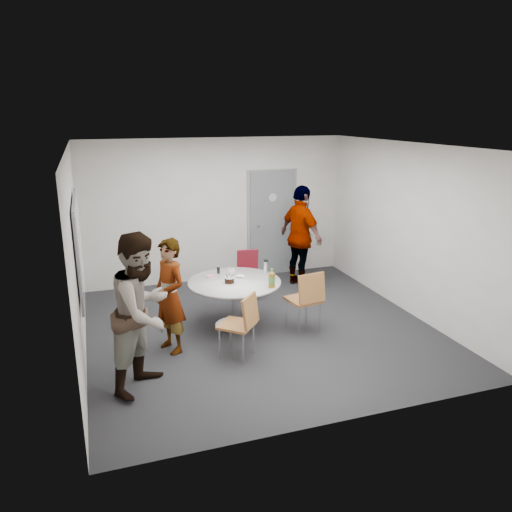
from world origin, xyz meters
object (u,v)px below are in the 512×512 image
object	(u,v)px
whiteboard	(79,246)
person_main	(170,296)
chair_near_right	(307,296)
person_right	(301,237)
person_left	(143,312)
table	(236,287)
chair_near_left	(243,320)
door	(272,223)
chair_far	(249,269)

from	to	relation	value
whiteboard	person_main	xyz separation A→B (m)	(1.09, -0.48, -0.67)
chair_near_right	person_right	xyz separation A→B (m)	(0.75, 1.95, 0.37)
person_left	person_right	world-z (taller)	person_right
table	person_right	world-z (taller)	person_right
whiteboard	table	world-z (taller)	whiteboard
chair_near_left	person_main	bearing A→B (deg)	100.09
door	chair_far	world-z (taller)	door
door	chair_near_left	world-z (taller)	door
person_left	person_right	xyz separation A→B (m)	(3.16, 2.72, 0.00)
whiteboard	chair_near_left	xyz separation A→B (m)	(1.94, -1.00, -0.91)
door	table	bearing A→B (deg)	-121.86
whiteboard	chair_near_left	bearing A→B (deg)	-27.21
door	person_left	distance (m)	4.62
door	chair_near_left	size ratio (longest dim) A/B	2.41
door	person_main	distance (m)	3.71
chair_near_left	person_main	size ratio (longest dim) A/B	0.56
door	table	size ratio (longest dim) A/B	1.53
door	person_right	world-z (taller)	door
whiteboard	table	xyz separation A→B (m)	(2.15, 0.01, -0.83)
chair_far	table	bearing A→B (deg)	72.46
door	person_left	bearing A→B (deg)	-129.09
table	person_left	xyz separation A→B (m)	(-1.50, -1.31, 0.32)
person_left	chair_near_left	bearing A→B (deg)	-36.76
chair_near_right	door	bearing A→B (deg)	71.33
person_left	whiteboard	bearing A→B (deg)	66.44
person_main	person_right	bearing A→B (deg)	101.25
person_main	person_right	world-z (taller)	person_right
door	person_main	bearing A→B (deg)	-131.89
door	chair_near_right	size ratio (longest dim) A/B	2.26
table	chair_near_right	xyz separation A→B (m)	(0.92, -0.54, -0.05)
chair_far	person_right	xyz separation A→B (m)	(1.09, 0.24, 0.44)
door	whiteboard	xyz separation A→B (m)	(-3.56, -2.28, 0.42)
chair_far	door	bearing A→B (deg)	-118.57
whiteboard	table	bearing A→B (deg)	0.26
person_main	chair_near_right	bearing A→B (deg)	64.81
person_left	person_right	bearing A→B (deg)	-9.35
chair_near_left	person_right	distance (m)	3.08
chair_near_left	person_left	size ratio (longest dim) A/B	0.47
whiteboard	person_right	xyz separation A→B (m)	(3.81, 1.42, -0.51)
person_right	whiteboard	bearing A→B (deg)	95.64
table	person_left	bearing A→B (deg)	-138.83
table	person_main	size ratio (longest dim) A/B	0.88
whiteboard	person_right	world-z (taller)	whiteboard
table	chair_far	world-z (taller)	table
chair_near_left	person_main	xyz separation A→B (m)	(-0.85, 0.52, 0.25)
person_left	person_main	bearing A→B (deg)	12.00
chair_near_right	table	bearing A→B (deg)	140.74
door	person_main	world-z (taller)	door
whiteboard	person_left	distance (m)	1.54
door	chair_near_right	distance (m)	2.89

